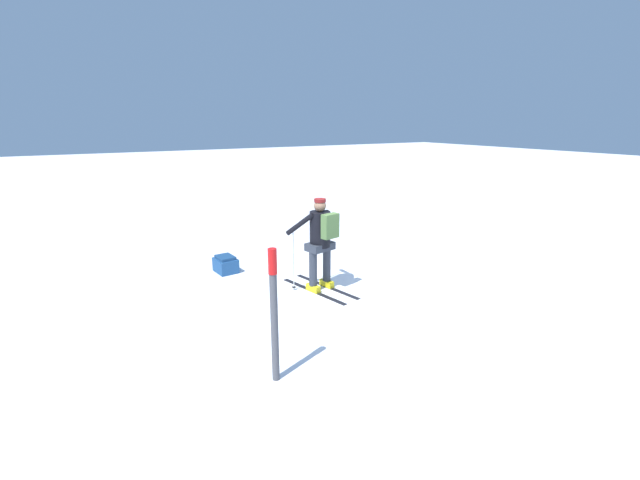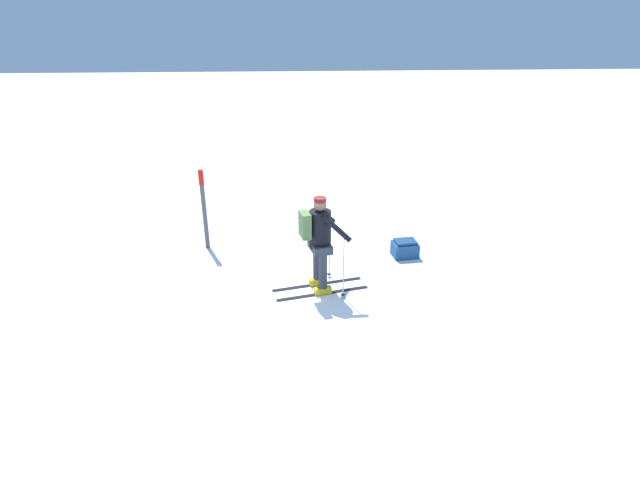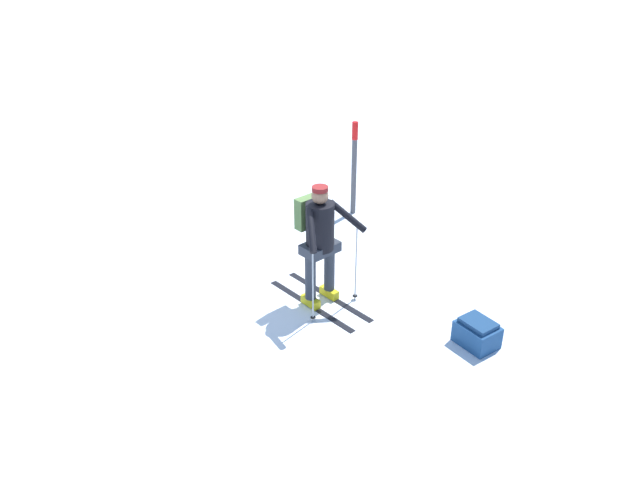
% 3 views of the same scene
% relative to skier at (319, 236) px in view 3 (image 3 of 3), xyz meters
% --- Properties ---
extents(ground_plane, '(80.00, 80.00, 0.00)m').
position_rel_skier_xyz_m(ground_plane, '(0.48, 0.24, -1.02)').
color(ground_plane, white).
extents(skier, '(1.74, 0.99, 1.75)m').
position_rel_skier_xyz_m(skier, '(0.00, 0.00, 0.00)').
color(skier, black).
rests_on(skier, ground_plane).
extents(dropped_backpack, '(0.54, 0.44, 0.35)m').
position_rel_skier_xyz_m(dropped_backpack, '(-1.85, -1.24, -0.85)').
color(dropped_backpack, navy).
rests_on(dropped_backpack, ground_plane).
extents(trail_marker, '(0.10, 0.10, 1.70)m').
position_rel_skier_xyz_m(trail_marker, '(2.24, -1.96, -0.03)').
color(trail_marker, '#4C4C51').
rests_on(trail_marker, ground_plane).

